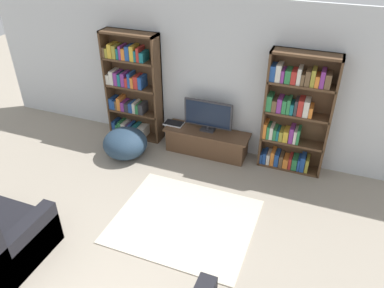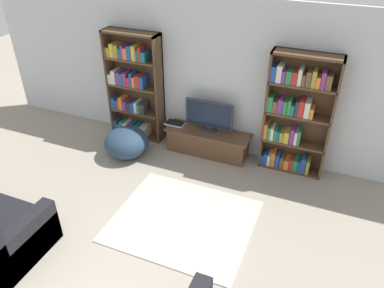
% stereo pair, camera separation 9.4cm
% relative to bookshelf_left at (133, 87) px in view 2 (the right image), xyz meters
% --- Properties ---
extents(wall_back, '(8.80, 0.06, 2.60)m').
position_rel_bookshelf_left_xyz_m(wall_back, '(1.57, 0.17, 0.34)').
color(wall_back, silver).
rests_on(wall_back, ground_plane).
extents(bookshelf_left, '(1.01, 0.30, 1.96)m').
position_rel_bookshelf_left_xyz_m(bookshelf_left, '(0.00, 0.00, 0.00)').
color(bookshelf_left, '#513823').
rests_on(bookshelf_left, ground_plane).
extents(bookshelf_right, '(1.01, 0.30, 1.96)m').
position_rel_bookshelf_left_xyz_m(bookshelf_right, '(2.86, -0.00, 0.00)').
color(bookshelf_right, '#513823').
rests_on(bookshelf_right, ground_plane).
extents(tv_stand, '(1.47, 0.45, 0.43)m').
position_rel_bookshelf_left_xyz_m(tv_stand, '(1.47, -0.11, -0.74)').
color(tv_stand, brown).
rests_on(tv_stand, ground_plane).
extents(television, '(0.84, 0.16, 0.55)m').
position_rel_bookshelf_left_xyz_m(television, '(1.47, -0.07, -0.23)').
color(television, '#2D2D33').
rests_on(television, tv_stand).
extents(laptop, '(0.34, 0.21, 0.03)m').
position_rel_bookshelf_left_xyz_m(laptop, '(0.84, -0.08, -0.51)').
color(laptop, silver).
rests_on(laptop, tv_stand).
extents(area_rug, '(1.87, 1.60, 0.02)m').
position_rel_bookshelf_left_xyz_m(area_rug, '(1.77, -1.85, -0.95)').
color(area_rug, beige).
rests_on(area_rug, ground_plane).
extents(beanbag_ottoman, '(0.76, 0.76, 0.51)m').
position_rel_bookshelf_left_xyz_m(beanbag_ottoman, '(0.21, -0.71, -0.70)').
color(beanbag_ottoman, '#23384C').
rests_on(beanbag_ottoman, ground_plane).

